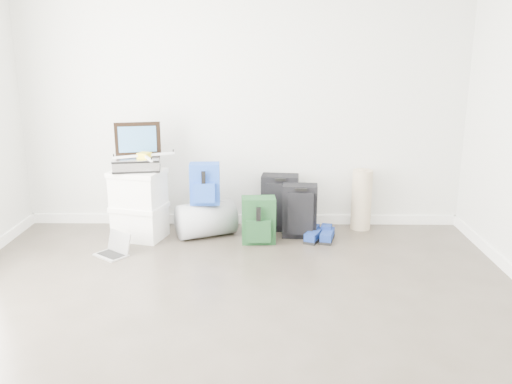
{
  "coord_description": "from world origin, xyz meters",
  "views": [
    {
      "loc": [
        0.21,
        -2.98,
        1.82
      ],
      "look_at": [
        0.15,
        1.9,
        0.51
      ],
      "focal_mm": 38.0,
      "sensor_mm": 36.0,
      "label": 1
    }
  ],
  "objects_px": {
    "boxes_stack": "(139,204)",
    "duffel_bag": "(206,220)",
    "briefcase": "(137,164)",
    "laptop": "(114,250)",
    "carry_on": "(300,211)",
    "large_suitcase": "(280,202)"
  },
  "relations": [
    {
      "from": "boxes_stack",
      "to": "laptop",
      "type": "bearing_deg",
      "value": -91.78
    },
    {
      "from": "duffel_bag",
      "to": "laptop",
      "type": "relative_size",
      "value": 1.59
    },
    {
      "from": "briefcase",
      "to": "boxes_stack",
      "type": "bearing_deg",
      "value": -9.61
    },
    {
      "from": "boxes_stack",
      "to": "carry_on",
      "type": "bearing_deg",
      "value": 17.51
    },
    {
      "from": "duffel_bag",
      "to": "large_suitcase",
      "type": "height_order",
      "value": "large_suitcase"
    },
    {
      "from": "boxes_stack",
      "to": "large_suitcase",
      "type": "height_order",
      "value": "boxes_stack"
    },
    {
      "from": "briefcase",
      "to": "carry_on",
      "type": "height_order",
      "value": "briefcase"
    },
    {
      "from": "carry_on",
      "to": "laptop",
      "type": "height_order",
      "value": "carry_on"
    },
    {
      "from": "briefcase",
      "to": "carry_on",
      "type": "distance_m",
      "value": 1.63
    },
    {
      "from": "briefcase",
      "to": "carry_on",
      "type": "xyz_separation_m",
      "value": [
        1.56,
        0.06,
        -0.48
      ]
    },
    {
      "from": "boxes_stack",
      "to": "duffel_bag",
      "type": "bearing_deg",
      "value": 20.44
    },
    {
      "from": "carry_on",
      "to": "laptop",
      "type": "relative_size",
      "value": 1.5
    },
    {
      "from": "briefcase",
      "to": "carry_on",
      "type": "relative_size",
      "value": 0.81
    },
    {
      "from": "boxes_stack",
      "to": "large_suitcase",
      "type": "relative_size",
      "value": 1.19
    },
    {
      "from": "laptop",
      "to": "duffel_bag",
      "type": "bearing_deg",
      "value": 71.18
    },
    {
      "from": "large_suitcase",
      "to": "boxes_stack",
      "type": "bearing_deg",
      "value": -162.78
    },
    {
      "from": "boxes_stack",
      "to": "carry_on",
      "type": "relative_size",
      "value": 1.29
    },
    {
      "from": "briefcase",
      "to": "laptop",
      "type": "relative_size",
      "value": 1.22
    },
    {
      "from": "boxes_stack",
      "to": "briefcase",
      "type": "xyz_separation_m",
      "value": [
        -0.0,
        0.0,
        0.4
      ]
    },
    {
      "from": "carry_on",
      "to": "laptop",
      "type": "bearing_deg",
      "value": -158.73
    },
    {
      "from": "boxes_stack",
      "to": "carry_on",
      "type": "height_order",
      "value": "boxes_stack"
    },
    {
      "from": "briefcase",
      "to": "duffel_bag",
      "type": "xyz_separation_m",
      "value": [
        0.64,
        0.06,
        -0.57
      ]
    }
  ]
}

